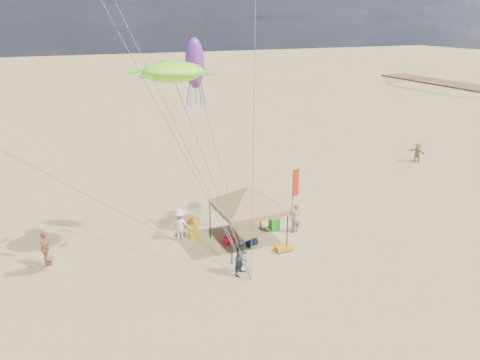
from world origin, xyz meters
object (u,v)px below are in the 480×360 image
Objects in this scene: cooler_red at (229,240)px; person_near_a at (295,218)px; beach_cart at (284,248)px; person_far_a at (45,248)px; person_far_c at (417,152)px; chair_yellow at (193,233)px; person_near_b at (242,257)px; canopy_tent at (248,189)px; feather_flag at (295,186)px; chair_green at (274,224)px; person_near_c at (180,225)px; cooler_blue at (272,214)px.

cooler_red is 0.31× the size of person_near_a.
beach_cart is 11.71m from person_far_a.
chair_yellow is at bearing -91.70° from person_far_c.
person_far_c is at bearing -70.63° from person_far_a.
person_far_a reaches higher than person_near_b.
chair_yellow is 0.40× the size of person_near_a.
canopy_tent is 20.60m from person_far_c.
feather_flag is at bearing 24.63° from canopy_tent.
chair_green is (-1.61, -0.65, -1.82)m from feather_flag.
feather_flag reaches higher than beach_cart.
cooler_red is 0.60× the size of beach_cart.
cooler_red is 2.02m from chair_yellow.
chair_yellow is (-6.15, 0.02, -1.82)m from feather_flag.
person_near_c is 1.07× the size of person_far_c.
chair_yellow is 4.97m from beach_cart.
cooler_red is 2.77m from person_near_c.
chair_yellow is 7.38m from person_far_a.
chair_green is 2.53m from beach_cart.
person_far_a reaches higher than cooler_blue.
cooler_blue is 0.60× the size of beach_cart.
person_near_a is at bearing -2.30° from person_near_b.
cooler_blue is 0.77× the size of chair_yellow.
person_near_c is at bearing 143.48° from beach_cart.
canopy_tent is at bearing 26.21° from person_near_b.
person_far_c is (15.78, 7.70, -0.07)m from person_near_a.
cooler_red is 21.07m from person_far_c.
person_far_a is (-11.24, 3.24, 0.68)m from beach_cart.
chair_yellow is (-5.26, -1.01, 0.16)m from cooler_blue.
feather_flag reaches higher than chair_yellow.
person_near_c reaches higher than person_far_c.
person_near_c is (-5.91, -0.76, 0.67)m from cooler_blue.
person_far_a is at bearing 178.96° from chair_yellow.
person_near_a is 6.33m from person_near_c.
chair_yellow is 4.46m from person_near_b.
cooler_red is at bearing 44.35° from person_near_b.
person_near_b is at bearing -128.42° from cooler_blue.
person_near_a is at bearing -38.02° from chair_green.
person_far_a is (-12.83, 1.53, 0.01)m from person_near_a.
person_far_c is at bearing -172.38° from person_near_a.
person_far_c is at bearing -141.09° from person_near_c.
person_far_a reaches higher than chair_green.
cooler_blue is 16.86m from person_far_c.
beach_cart is 0.51× the size of person_near_b.
person_near_a is at bearing -89.60° from person_far_a.
person_far_c is (17.37, 9.41, 0.61)m from beach_cart.
cooler_red is 0.77× the size of chair_green.
feather_flag is at bearing 22.10° from chair_green.
person_near_a is (3.88, -0.15, 0.68)m from cooler_red.
canopy_tent reaches higher than chair_green.
person_near_b is at bearing -100.03° from cooler_red.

